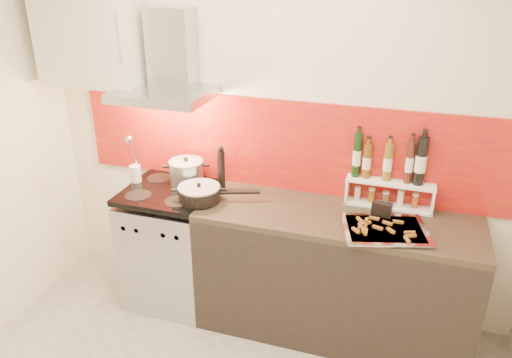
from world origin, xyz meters
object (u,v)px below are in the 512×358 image
(counter, at_px, (333,274))
(stock_pot, at_px, (187,173))
(range_stove, at_px, (172,246))
(saute_pan, at_px, (200,193))
(baking_tray, at_px, (384,230))
(pepper_mill, at_px, (221,169))

(counter, distance_m, stock_pot, 1.24)
(stock_pot, bearing_deg, range_stove, -126.96)
(stock_pot, distance_m, saute_pan, 0.28)
(baking_tray, bearing_deg, stock_pot, 170.44)
(range_stove, bearing_deg, baking_tray, -4.32)
(saute_pan, bearing_deg, stock_pot, 133.75)
(counter, distance_m, pepper_mill, 1.05)
(stock_pot, bearing_deg, baking_tray, -9.56)
(pepper_mill, bearing_deg, range_stove, -160.55)
(stock_pot, relative_size, baking_tray, 0.42)
(saute_pan, bearing_deg, pepper_mill, 70.86)
(counter, xyz_separation_m, saute_pan, (-0.91, -0.08, 0.51))
(range_stove, relative_size, counter, 0.51)
(range_stove, xyz_separation_m, pepper_mill, (0.36, 0.13, 0.62))
(baking_tray, bearing_deg, saute_pan, 178.40)
(stock_pot, xyz_separation_m, saute_pan, (0.19, -0.20, -0.04))
(range_stove, bearing_deg, counter, 0.23)
(saute_pan, relative_size, pepper_mill, 1.59)
(pepper_mill, bearing_deg, counter, -8.23)
(saute_pan, bearing_deg, counter, 5.27)
(stock_pot, bearing_deg, saute_pan, -46.25)
(pepper_mill, bearing_deg, stock_pot, -179.30)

